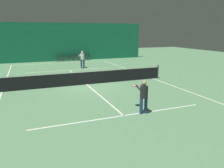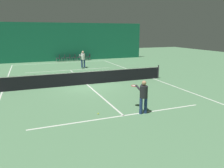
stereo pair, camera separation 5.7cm
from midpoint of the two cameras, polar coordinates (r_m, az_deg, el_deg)
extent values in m
plane|color=#56845B|center=(15.77, -6.45, -0.11)|extent=(60.00, 60.00, 0.00)
cube|color=#196B4C|center=(28.84, -13.77, 10.58)|extent=(23.00, 0.12, 4.77)
cube|color=silver|center=(27.26, -12.96, 5.43)|extent=(11.00, 0.10, 0.00)
cube|color=silver|center=(21.89, -10.80, 3.60)|extent=(8.25, 0.10, 0.00)
cube|color=silver|center=(9.99, 3.19, -8.25)|extent=(8.25, 0.10, 0.00)
cube|color=silver|center=(15.37, -26.68, -1.86)|extent=(0.10, 23.80, 0.00)
cube|color=silver|center=(17.93, 10.79, 1.41)|extent=(0.10, 23.80, 0.00)
cube|color=silver|center=(15.77, -6.45, -0.11)|extent=(0.10, 12.80, 0.00)
cube|color=black|center=(15.66, -6.50, 1.58)|extent=(11.90, 0.02, 0.95)
cube|color=white|center=(15.57, -6.54, 3.19)|extent=(11.90, 0.02, 0.05)
cylinder|color=#333338|center=(18.06, 12.08, 3.16)|extent=(0.10, 0.10, 1.07)
cylinder|color=navy|center=(10.15, 7.73, -5.69)|extent=(0.15, 0.15, 0.76)
cylinder|color=navy|center=(10.26, 8.94, -5.52)|extent=(0.15, 0.15, 0.76)
cylinder|color=#232328|center=(10.01, 8.46, -2.04)|extent=(0.36, 0.36, 0.55)
sphere|color=tan|center=(9.91, 8.55, 0.27)|extent=(0.21, 0.21, 0.21)
cylinder|color=#232328|center=(10.13, 7.10, -1.08)|extent=(0.10, 0.53, 0.22)
cylinder|color=#232328|center=(10.26, 8.52, -0.93)|extent=(0.10, 0.53, 0.22)
cylinder|color=black|center=(10.56, 6.78, -0.84)|extent=(0.03, 0.31, 0.03)
torus|color=red|center=(10.82, 6.05, -0.47)|extent=(0.34, 0.34, 0.03)
cylinder|color=silver|center=(10.82, 6.05, -0.47)|extent=(0.28, 0.28, 0.00)
cylinder|color=navy|center=(23.01, -7.15, 5.29)|extent=(0.23, 0.23, 0.86)
cylinder|color=navy|center=(23.10, -7.80, 5.30)|extent=(0.23, 0.23, 0.86)
cylinder|color=white|center=(22.96, -7.53, 7.12)|extent=(0.56, 0.56, 0.62)
sphere|color=#DBAD89|center=(22.92, -7.57, 8.28)|extent=(0.24, 0.24, 0.24)
cylinder|color=white|center=(22.63, -7.40, 7.39)|extent=(0.41, 0.55, 0.25)
cylinder|color=white|center=(22.74, -8.17, 7.40)|extent=(0.41, 0.55, 0.25)
cylinder|color=black|center=(22.29, -8.17, 7.08)|extent=(0.19, 0.27, 0.03)
torus|color=black|center=(22.01, -8.45, 6.99)|extent=(0.46, 0.46, 0.03)
cylinder|color=silver|center=(22.01, -8.45, 6.99)|extent=(0.38, 0.38, 0.00)
cylinder|color=#99999E|center=(28.62, -14.28, 6.12)|extent=(0.03, 0.03, 0.39)
cylinder|color=#99999E|center=(28.24, -14.19, 6.03)|extent=(0.03, 0.03, 0.39)
cylinder|color=#99999E|center=(28.67, -13.53, 6.18)|extent=(0.03, 0.03, 0.39)
cylinder|color=#99999E|center=(28.29, -13.42, 6.09)|extent=(0.03, 0.03, 0.39)
cube|color=#232328|center=(28.43, -13.88, 6.55)|extent=(0.44, 0.44, 0.05)
cube|color=#232328|center=(28.43, -13.50, 7.02)|extent=(0.04, 0.44, 0.40)
cylinder|color=#99999E|center=(28.71, -12.98, 6.22)|extent=(0.03, 0.03, 0.39)
cylinder|color=#99999E|center=(28.33, -12.86, 6.13)|extent=(0.03, 0.03, 0.39)
cylinder|color=#99999E|center=(28.76, -12.23, 6.27)|extent=(0.03, 0.03, 0.39)
cylinder|color=#99999E|center=(28.39, -12.10, 6.18)|extent=(0.03, 0.03, 0.39)
cube|color=#232328|center=(28.52, -12.57, 6.64)|extent=(0.44, 0.44, 0.05)
cube|color=#232328|center=(28.53, -12.19, 7.11)|extent=(0.04, 0.44, 0.40)
cylinder|color=#99999E|center=(28.81, -11.68, 6.31)|extent=(0.03, 0.03, 0.39)
cylinder|color=#99999E|center=(28.43, -11.55, 6.22)|extent=(0.03, 0.03, 0.39)
cylinder|color=#99999E|center=(28.87, -10.93, 6.36)|extent=(0.03, 0.03, 0.39)
cylinder|color=#99999E|center=(28.50, -10.79, 6.27)|extent=(0.03, 0.03, 0.39)
cube|color=#232328|center=(28.63, -11.26, 6.73)|extent=(0.44, 0.44, 0.05)
cube|color=#232328|center=(28.64, -10.88, 7.20)|extent=(0.04, 0.44, 0.40)
cylinder|color=#99999E|center=(28.92, -10.39, 6.39)|extent=(0.03, 0.03, 0.39)
cylinder|color=#99999E|center=(28.55, -10.24, 6.31)|extent=(0.03, 0.03, 0.39)
cylinder|color=#99999E|center=(29.00, -9.65, 6.44)|extent=(0.03, 0.03, 0.39)
cylinder|color=#99999E|center=(28.63, -9.49, 6.36)|extent=(0.03, 0.03, 0.39)
cube|color=#232328|center=(28.75, -9.96, 6.81)|extent=(0.44, 0.44, 0.05)
cube|color=#232328|center=(28.76, -9.59, 7.28)|extent=(0.04, 0.44, 0.40)
cylinder|color=#99999E|center=(29.05, -9.11, 6.48)|extent=(0.03, 0.03, 0.39)
cylinder|color=#99999E|center=(28.68, -8.95, 6.39)|extent=(0.03, 0.03, 0.39)
cylinder|color=#99999E|center=(29.13, -8.38, 6.52)|extent=(0.03, 0.03, 0.39)
cylinder|color=#99999E|center=(28.77, -8.21, 6.44)|extent=(0.03, 0.03, 0.39)
cube|color=#232328|center=(28.88, -8.68, 6.89)|extent=(0.44, 0.44, 0.05)
cube|color=#232328|center=(28.90, -8.31, 7.36)|extent=(0.04, 0.44, 0.40)
cylinder|color=#99999E|center=(29.20, -7.85, 6.56)|extent=(0.03, 0.03, 0.39)
cylinder|color=#99999E|center=(28.83, -7.67, 6.47)|extent=(0.03, 0.03, 0.39)
cylinder|color=#99999E|center=(29.29, -7.12, 6.60)|extent=(0.03, 0.03, 0.39)
cylinder|color=#99999E|center=(28.92, -6.93, 6.52)|extent=(0.03, 0.03, 0.39)
cube|color=#232328|center=(29.03, -7.41, 6.97)|extent=(0.44, 0.44, 0.05)
cube|color=#232328|center=(29.06, -7.03, 7.43)|extent=(0.04, 0.44, 0.40)
cylinder|color=#99999E|center=(29.35, -6.59, 6.63)|extent=(0.03, 0.03, 0.39)
cylinder|color=#99999E|center=(28.99, -6.40, 6.55)|extent=(0.03, 0.03, 0.39)
cylinder|color=#99999E|center=(29.45, -5.88, 6.67)|extent=(0.03, 0.03, 0.39)
cylinder|color=#99999E|center=(29.09, -5.67, 6.59)|extent=(0.03, 0.03, 0.39)
cube|color=#232328|center=(29.20, -6.15, 7.04)|extent=(0.44, 0.44, 0.05)
cube|color=#232328|center=(29.22, -5.78, 7.50)|extent=(0.04, 0.44, 0.40)
sphere|color=#D1DB33|center=(10.13, -3.46, -7.74)|extent=(0.07, 0.07, 0.07)
camera|label=1|loc=(0.03, -89.86, 0.03)|focal=35.00mm
camera|label=2|loc=(0.03, 90.14, -0.03)|focal=35.00mm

